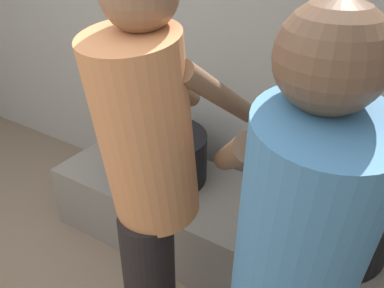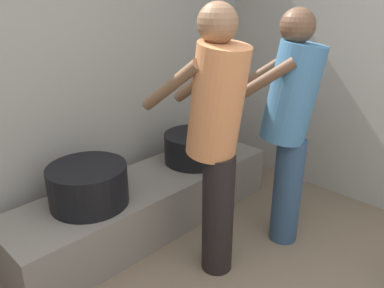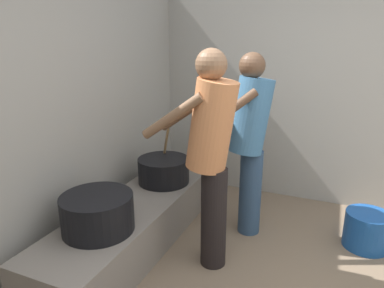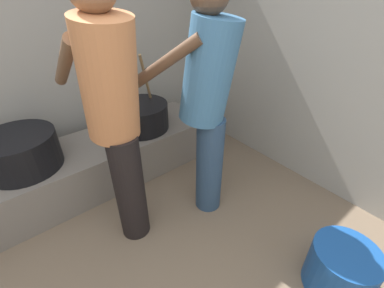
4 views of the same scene
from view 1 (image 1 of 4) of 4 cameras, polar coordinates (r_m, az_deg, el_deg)
block_enclosure_rear at (r=2.62m, az=-1.86°, el=16.60°), size 4.86×0.20×2.31m
hearth_ledge at (r=2.34m, az=5.81°, el=-12.18°), size 2.18×0.60×0.39m
cooking_pot_main at (r=2.01m, az=18.71°, el=-10.26°), size 0.49×0.49×0.69m
cooking_pot_secondary at (r=2.35m, az=-4.26°, el=-1.70°), size 0.52×0.52×0.27m
cook_in_blue_shirt at (r=1.13m, az=13.67°, el=-18.18°), size 0.64×0.73×1.63m
cook_in_orange_shirt at (r=1.42m, az=-5.89°, el=-4.53°), size 0.35×0.69×1.67m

